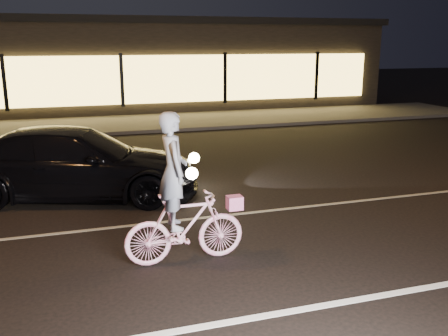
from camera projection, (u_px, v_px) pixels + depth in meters
name	position (u px, v px, depth m)	size (l,w,h in m)	color
ground	(241.00, 262.00, 7.38)	(90.00, 90.00, 0.00)	black
lane_stripe_near	(283.00, 313.00, 5.99)	(60.00, 0.12, 0.01)	silver
lane_stripe_far	(205.00, 218.00, 9.22)	(60.00, 0.10, 0.01)	gray
sidewalk	(129.00, 124.00, 19.37)	(30.00, 4.00, 0.12)	#383533
storefront	(112.00, 63.00, 24.36)	(25.40, 8.42, 4.20)	black
cyclist	(182.00, 211.00, 7.19)	(1.78, 0.61, 2.24)	#F14E8E
sedan	(77.00, 163.00, 10.29)	(5.38, 3.35, 1.45)	black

